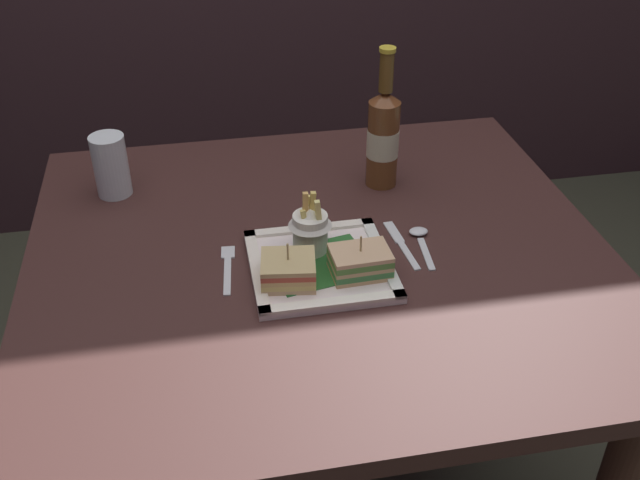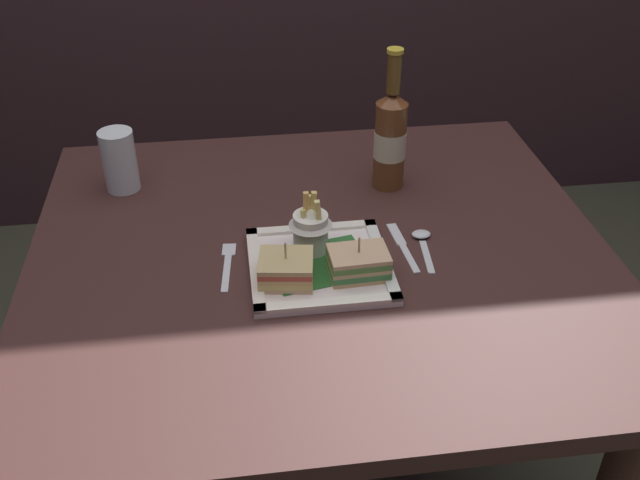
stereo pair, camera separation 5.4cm
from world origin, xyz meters
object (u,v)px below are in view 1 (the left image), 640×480
Objects in this scene: sandwich_half_left at (288,270)px; fork at (228,266)px; sandwich_half_right at (360,262)px; spoon at (420,237)px; square_plate at (320,266)px; fries_cup at (310,226)px; dining_table at (320,317)px; beer_bottle at (383,136)px; water_glass at (112,169)px; knife at (400,243)px.

sandwich_half_left reaches higher than fork.
sandwich_half_right reaches higher than spoon.
square_plate is at bearing 148.86° from sandwich_half_right.
square_plate is 0.08m from sandwich_half_left.
square_plate is at bearing -78.18° from fries_cup.
dining_table is 10.45× the size of sandwich_half_left.
beer_bottle is at bearing 56.68° from square_plate.
spoon is (0.21, 0.01, -0.06)m from fries_cup.
water_glass is at bearing 153.66° from spoon.
spoon is at bearing 8.53° from knife.
water_glass is at bearing 140.73° from fries_cup.
dining_table is at bearing 35.45° from fries_cup.
beer_bottle is (0.24, 0.31, 0.08)m from sandwich_half_left.
dining_table is 0.25m from spoon.
dining_table is 0.22m from sandwich_half_right.
sandwich_half_right is 0.78× the size of spoon.
water_glass is at bearing 138.80° from sandwich_half_right.
sandwich_half_left is 0.70× the size of fork.
fries_cup reaches higher than fork.
spoon is (0.02, -0.22, -0.10)m from beer_bottle.
dining_table is at bearing -36.41° from water_glass.
water_glass reaches higher than spoon.
sandwich_half_right is (0.06, -0.04, 0.03)m from square_plate.
water_glass is 0.89× the size of fork.
fries_cup is at bearing 130.67° from sandwich_half_right.
square_plate is at bearing -164.28° from spoon.
sandwich_half_left is 0.24m from knife.
beer_bottle reaches higher than fork.
beer_bottle reaches higher than fries_cup.
fork is (-0.16, 0.03, -0.01)m from square_plate.
fork and knife have the same top height.
spoon reaches higher than knife.
water_glass is 0.80× the size of knife.
fries_cup is (-0.02, -0.01, 0.22)m from dining_table.
square_plate is 0.20m from spoon.
dining_table is 4.32× the size of square_plate.
sandwich_half_right is at bearing -49.33° from fries_cup.
knife is at bearing 1.54° from fries_cup.
fork is at bearing -144.82° from beer_bottle.
square_plate is 0.16m from fork.
fries_cup reaches higher than knife.
square_plate is at bearing 31.14° from sandwich_half_left.
fries_cup is (-0.01, 0.05, 0.05)m from square_plate.
beer_bottle is at bearing 94.99° from spoon.
beer_bottle reaches higher than knife.
fries_cup is 0.30m from beer_bottle.
square_plate reaches higher than spoon.
knife is (0.16, 0.05, -0.01)m from square_plate.
square_plate is 1.91× the size of water_glass.
sandwich_half_right is 0.13m from knife.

